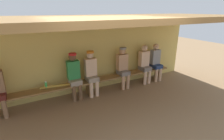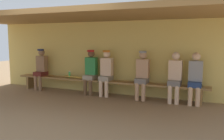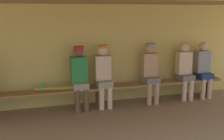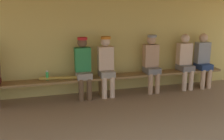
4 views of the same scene
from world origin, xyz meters
TOP-DOWN VIEW (x-y plane):
  - ground_plane at (0.00, 0.00)m, footprint 24.00×24.00m
  - back_wall at (0.00, 2.00)m, footprint 8.00×0.20m
  - dugout_roof at (0.00, 0.70)m, footprint 8.00×2.80m
  - bench at (0.00, 1.55)m, footprint 6.00×0.36m
  - player_in_white at (2.09, 1.55)m, footprint 0.34×0.42m
  - player_leftmost at (1.20, 1.55)m, footprint 0.34×0.42m
  - player_with_sunglasses at (0.11, 1.55)m, footprint 0.34×0.42m
  - player_middle at (-0.41, 1.55)m, footprint 0.34×0.42m
  - player_rightmost at (2.60, 1.55)m, footprint 0.34×0.42m
  - water_bottle_clear at (-1.18, 1.59)m, footprint 0.06×0.06m
  - baseball_bat at (-0.94, 1.55)m, footprint 0.82×0.19m

SIDE VIEW (x-z plane):
  - ground_plane at x=0.00m, z-range 0.00..0.00m
  - bench at x=0.00m, z-range 0.16..0.62m
  - baseball_bat at x=-0.94m, z-range 0.46..0.53m
  - water_bottle_clear at x=-1.18m, z-range 0.45..0.66m
  - player_in_white at x=2.09m, z-range 0.06..1.40m
  - player_rightmost at x=2.60m, z-range 0.06..1.40m
  - player_leftmost at x=1.20m, z-range 0.07..1.42m
  - player_with_sunglasses at x=0.11m, z-range 0.07..1.42m
  - player_middle at x=-0.41m, z-range 0.07..1.42m
  - back_wall at x=0.00m, z-range 0.00..2.20m
  - dugout_roof at x=0.00m, z-range 2.20..2.32m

